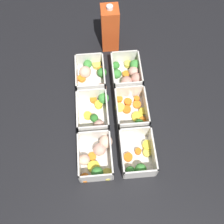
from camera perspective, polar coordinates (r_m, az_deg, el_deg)
ground_plane at (r=0.95m, az=0.00°, el=-0.67°), size 4.00×4.00×0.00m
container_near_left at (r=0.87m, az=5.57°, el=-9.69°), size 0.15×0.11×0.07m
container_near_center at (r=0.93m, az=4.43°, el=0.14°), size 0.15×0.12×0.07m
container_near_right at (r=1.01m, az=3.46°, el=8.35°), size 0.15×0.12×0.07m
container_far_left at (r=0.86m, az=-3.28°, el=-9.70°), size 0.16×0.13×0.07m
container_far_center at (r=0.93m, az=-3.67°, el=-0.13°), size 0.16×0.12×0.07m
container_far_right at (r=1.01m, az=-4.43°, el=7.99°), size 0.16×0.12×0.07m
juice_carton at (r=1.06m, az=-0.45°, el=17.75°), size 0.07×0.07×0.20m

